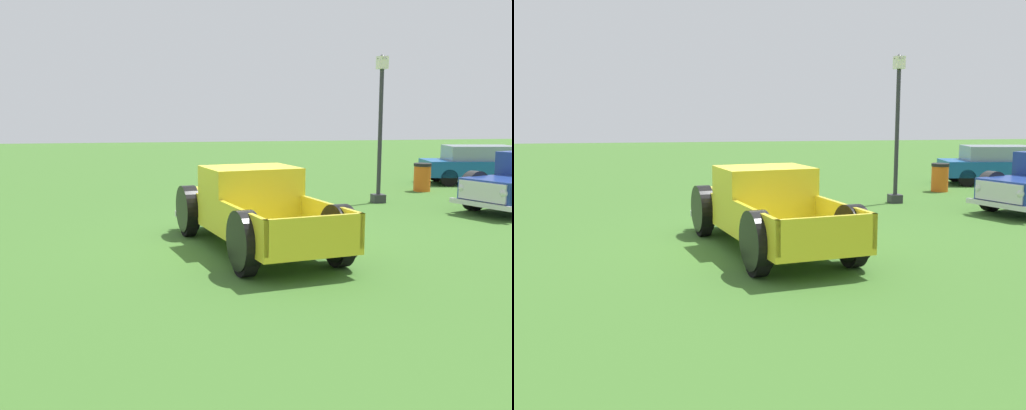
# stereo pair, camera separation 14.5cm
# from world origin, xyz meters

# --- Properties ---
(ground_plane) EXTENTS (80.00, 80.00, 0.00)m
(ground_plane) POSITION_xyz_m (0.00, 0.00, 0.00)
(ground_plane) COLOR #3D6B28
(pickup_truck_foreground) EXTENTS (5.57, 2.89, 1.62)m
(pickup_truck_foreground) POSITION_xyz_m (0.36, 0.19, 0.77)
(pickup_truck_foreground) COLOR yellow
(pickup_truck_foreground) RESTS_ON ground_plane
(sedan_distant_a) EXTENTS (2.50, 4.51, 1.42)m
(sedan_distant_a) POSITION_xyz_m (-8.44, 10.48, 0.75)
(sedan_distant_a) COLOR #195699
(sedan_distant_a) RESTS_ON ground_plane
(lamp_post_near) EXTENTS (0.36, 0.36, 4.33)m
(lamp_post_near) POSITION_xyz_m (-4.71, 4.99, 2.27)
(lamp_post_near) COLOR #2D2D33
(lamp_post_near) RESTS_ON ground_plane
(trash_can) EXTENTS (0.59, 0.59, 0.95)m
(trash_can) POSITION_xyz_m (-6.89, 7.42, 0.48)
(trash_can) COLOR orange
(trash_can) RESTS_ON ground_plane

